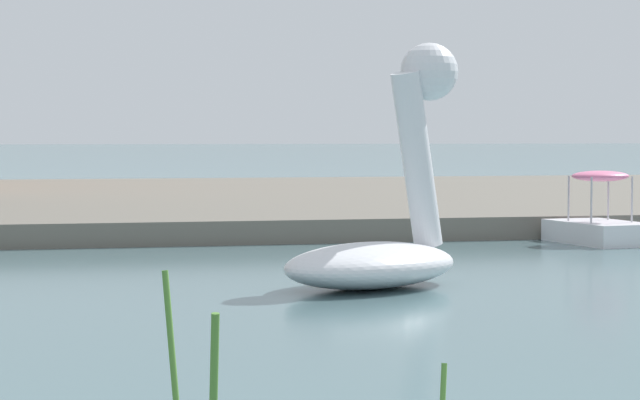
% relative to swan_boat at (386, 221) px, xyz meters
% --- Properties ---
extents(shore_bank_far, '(146.87, 23.07, 0.45)m').
position_rel_swan_boat_xyz_m(shore_bank_far, '(-2.25, 18.14, -0.65)').
color(shore_bank_far, '#6B665B').
rests_on(shore_bank_far, ground_plane).
extents(swan_boat, '(3.16, 2.74, 3.29)m').
position_rel_swan_boat_xyz_m(swan_boat, '(0.00, 0.00, 0.00)').
color(swan_boat, white).
rests_on(swan_boat, ground_plane).
extents(pedal_boat_pink, '(1.57, 2.25, 1.36)m').
position_rel_swan_boat_xyz_m(pedal_boat_pink, '(5.69, 5.55, -0.49)').
color(pedal_boat_pink, white).
rests_on(pedal_boat_pink, ground_plane).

